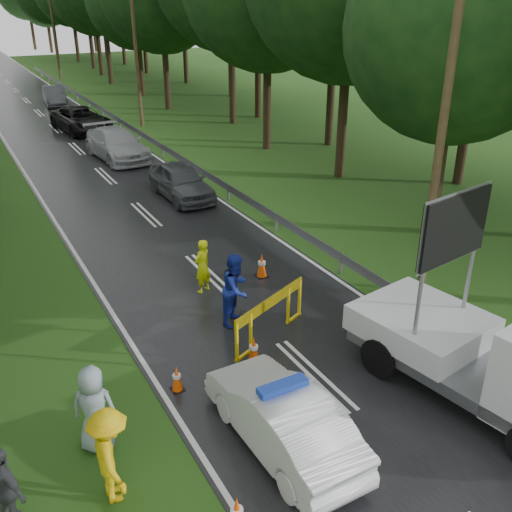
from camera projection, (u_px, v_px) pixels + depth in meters
ground at (314, 375)px, 13.30m from camera, size 160.00×160.00×0.00m
road at (56, 129)px, 37.14m from camera, size 7.00×140.00×0.02m
guardrail at (112, 116)px, 38.26m from camera, size 0.12×60.06×0.70m
utility_pole_near at (444, 119)px, 15.02m from camera, size 1.40×0.24×10.00m
utility_pole_mid at (135, 45)px, 35.69m from camera, size 1.40×0.24×10.00m
utility_pole_far at (53, 26)px, 56.35m from camera, size 1.40×0.24×10.00m
police_sedan at (282, 418)px, 10.97m from camera, size 1.52×4.10×1.47m
work_truck at (496, 356)px, 11.93m from camera, size 3.27×5.82×4.40m
barrier at (270, 307)px, 14.38m from camera, size 2.62×1.22×1.18m
officer at (202, 266)px, 16.66m from camera, size 0.72×0.63×1.66m
civilian at (236, 289)px, 15.05m from camera, size 1.23×1.19×1.99m
bystander_left at (111, 456)px, 9.72m from camera, size 0.72×1.22×1.87m
bystander_mid at (6, 489)px, 9.23m from camera, size 0.81×1.02×1.62m
bystander_right at (95, 409)px, 10.83m from camera, size 1.08×0.99×1.85m
queue_car_first at (181, 181)px, 24.43m from camera, size 1.76×4.35×1.48m
queue_car_second at (117, 144)px, 30.22m from camera, size 2.58×5.50×1.55m
queue_car_third at (82, 120)px, 36.02m from camera, size 3.24×5.76×1.52m
queue_car_fourth at (55, 96)px, 44.53m from camera, size 1.93×4.50×1.44m
cone_center at (254, 350)px, 13.60m from camera, size 0.34×0.34×0.73m
cone_far at (262, 266)px, 17.72m from camera, size 0.38×0.38×0.80m
cone_left_mid at (177, 379)px, 12.67m from camera, size 0.30×0.30×0.64m
cone_right at (379, 302)px, 15.74m from camera, size 0.32×0.32×0.68m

